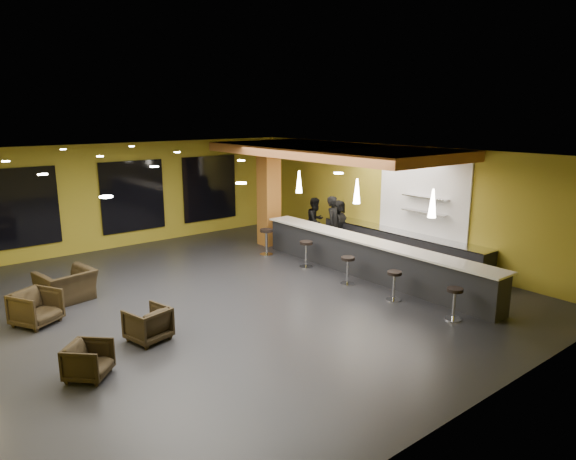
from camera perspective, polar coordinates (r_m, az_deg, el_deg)
floor at (r=13.08m, az=-5.52°, el=-7.40°), size 12.00×13.00×0.10m
ceiling at (r=12.30m, az=-5.88°, el=8.52°), size 12.00×13.00×0.10m
wall_back at (r=18.33m, az=-17.00°, el=3.81°), size 12.00×0.10×3.50m
wall_front at (r=8.12m, az=20.75°, el=-7.63°), size 12.00×0.10×3.50m
wall_right at (r=16.59m, az=12.10°, el=3.18°), size 0.10×13.00×3.50m
wood_soffit at (r=15.58m, az=4.65°, el=8.77°), size 3.60×8.00×0.28m
window_left at (r=17.26m, az=-27.66°, el=2.18°), size 2.20×0.06×2.40m
window_center at (r=18.23m, az=-16.86°, el=3.61°), size 2.20×0.06×2.40m
window_right at (r=19.53m, az=-8.68°, el=4.62°), size 2.20×0.06×2.40m
tile_backsplash at (r=15.88m, az=14.72°, el=3.52°), size 0.06×3.20×2.40m
bar_counter at (r=14.45m, az=8.87°, el=-3.21°), size 0.60×8.00×1.00m
bar_top at (r=14.31m, az=8.95°, el=-1.20°), size 0.78×8.10×0.05m
prep_counter at (r=16.25m, az=12.34°, el=-1.80°), size 0.70×6.00×0.86m
prep_top at (r=16.15m, az=12.42°, el=-0.24°), size 0.72×6.00×0.03m
wall_shelf_lower at (r=15.72m, az=14.92°, el=1.94°), size 0.30×1.50×0.03m
wall_shelf_upper at (r=15.64m, az=15.01°, el=3.56°), size 0.30×1.50×0.03m
column at (r=17.52m, az=-2.14°, el=3.97°), size 0.60×0.60×3.50m
pendant_0 at (r=12.82m, az=15.76°, el=2.87°), size 0.20×0.20×0.70m
pendant_1 at (r=14.39m, az=7.66°, el=4.30°), size 0.20×0.20×0.70m
pendant_2 at (r=16.19m, az=1.24°, el=5.38°), size 0.20×0.20×0.70m
staff_a at (r=16.67m, az=5.08°, el=0.59°), size 0.80×0.68×1.86m
staff_b at (r=17.80m, az=3.07°, el=1.03°), size 0.91×0.78×1.62m
staff_c at (r=17.41m, az=5.59°, el=0.71°), size 0.84×0.59×1.62m
armchair_a at (r=9.74m, az=-21.29°, el=-13.37°), size 0.97×0.97×0.63m
armchair_b at (r=10.82m, az=-15.30°, el=-10.04°), size 0.90×0.91×0.69m
armchair_c at (r=12.40m, az=-26.19°, el=-7.77°), size 1.12×1.13×0.76m
armchair_d at (r=13.59m, az=-23.42°, el=-5.72°), size 1.36×1.24×0.77m
bar_stool_0 at (r=11.94m, az=18.00°, el=-7.37°), size 0.37×0.37×0.73m
bar_stool_1 at (r=12.76m, az=11.71°, el=-5.67°), size 0.37×0.37×0.73m
bar_stool_2 at (r=13.73m, az=6.66°, el=-4.09°), size 0.38×0.38×0.76m
bar_stool_3 at (r=15.11m, az=2.03°, el=-2.32°), size 0.40×0.40×0.79m
bar_stool_4 at (r=16.40m, az=-2.42°, el=-0.95°), size 0.43×0.43×0.85m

